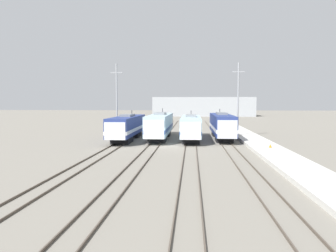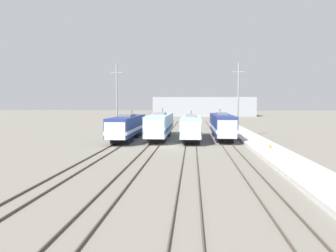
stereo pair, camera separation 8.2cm
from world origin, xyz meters
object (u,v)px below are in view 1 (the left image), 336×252
Objects in this scene: catenary_tower_right at (238,99)px; traffic_cone at (270,146)px; locomotive_center_right at (191,127)px; locomotive_far_right at (222,125)px; catenary_tower_left at (117,99)px; locomotive_center_left at (160,125)px; locomotive_far_left at (127,127)px.

catenary_tower_right is 16.32m from traffic_cone.
catenary_tower_right is at bearing 97.13° from traffic_cone.
locomotive_center_right is 36.70× the size of traffic_cone.
locomotive_far_right is at bearing -146.73° from catenary_tower_right.
traffic_cone is at bearing -70.45° from locomotive_far_right.
catenary_tower_right is (2.82, 1.85, 4.32)m from locomotive_far_right.
locomotive_center_left is at bearing -19.01° from catenary_tower_left.
locomotive_far_left is at bearing -168.95° from locomotive_far_right.
locomotive_center_right is 1.32× the size of catenary_tower_left.
catenary_tower_left is at bearing 180.00° from catenary_tower_right.
locomotive_far_left is 5.47m from locomotive_center_left.
locomotive_center_left is 1.05× the size of locomotive_far_right.
locomotive_far_right reaches higher than traffic_cone.
locomotive_center_right is (10.07, 0.52, -0.03)m from locomotive_far_left.
locomotive_center_left is at bearing 162.22° from locomotive_center_right.
locomotive_center_left is 1.50× the size of catenary_tower_right.
locomotive_far_left is 0.97× the size of locomotive_far_right.
locomotive_far_right is at bearing -5.93° from catenary_tower_left.
locomotive_far_left is 15.39m from locomotive_far_right.
locomotive_far_right is 18.41m from catenary_tower_left.
catenary_tower_right reaches higher than locomotive_far_right.
catenary_tower_left reaches higher than locomotive_center_right.
catenary_tower_right is at bearing 28.59° from locomotive_center_right.
locomotive_far_left is 0.93× the size of locomotive_center_left.
traffic_cone is (1.89, -15.11, -5.88)m from catenary_tower_right.
locomotive_center_right is 5.59m from locomotive_far_right.
locomotive_center_right is 14.64m from traffic_cone.
traffic_cone is at bearing -40.10° from locomotive_center_left.
locomotive_center_right is at bearing 2.96° from locomotive_far_left.
locomotive_far_right is at bearing 11.05° from locomotive_far_left.
locomotive_center_right is (5.03, -1.61, -0.14)m from locomotive_center_left.
catenary_tower_left is at bearing 174.07° from locomotive_far_right.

